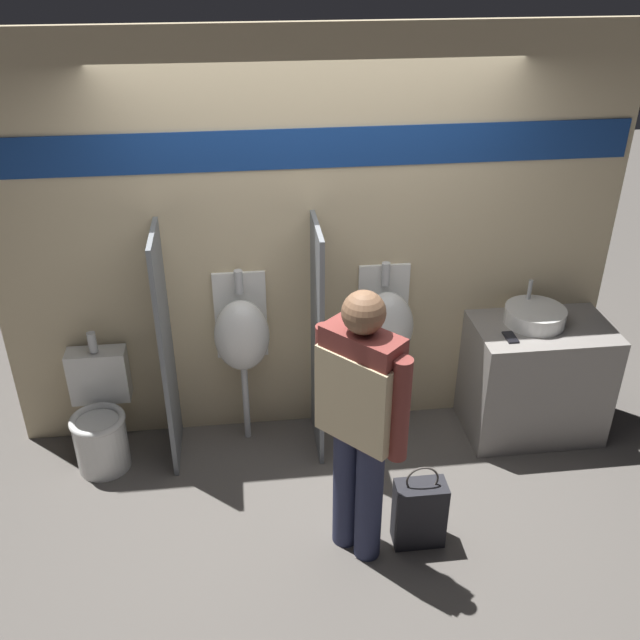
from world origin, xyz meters
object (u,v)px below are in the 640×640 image
at_px(person_in_vest, 360,412).
at_px(shopping_bag, 419,513).
at_px(urinal_near_counter, 242,335).
at_px(cell_phone, 511,337).
at_px(urinal_far, 386,326).
at_px(toilet, 100,419).
at_px(sink_basin, 535,316).

xyz_separation_m(person_in_vest, shopping_bag, (0.36, -0.00, -0.75)).
bearing_deg(shopping_bag, urinal_near_counter, 130.93).
height_order(cell_phone, urinal_near_counter, urinal_near_counter).
relative_size(cell_phone, urinal_far, 0.11).
relative_size(urinal_near_counter, toilet, 1.40).
xyz_separation_m(urinal_near_counter, shopping_bag, (0.96, -1.10, -0.61)).
bearing_deg(shopping_bag, person_in_vest, 179.30).
relative_size(sink_basin, urinal_near_counter, 0.32).
height_order(urinal_near_counter, urinal_far, same).
bearing_deg(sink_basin, shopping_bag, -134.33).
bearing_deg(sink_basin, urinal_near_counter, 177.24).
relative_size(person_in_vest, shopping_bag, 2.98).
distance_m(sink_basin, toilet, 2.96).
relative_size(urinal_far, toilet, 1.40).
height_order(cell_phone, person_in_vest, person_in_vest).
height_order(urinal_far, shopping_bag, urinal_far).
bearing_deg(shopping_bag, urinal_far, 89.98).
bearing_deg(cell_phone, urinal_near_counter, 171.13).
bearing_deg(shopping_bag, sink_basin, 45.67).
height_order(person_in_vest, shopping_bag, person_in_vest).
height_order(urinal_near_counter, toilet, urinal_near_counter).
bearing_deg(person_in_vest, toilet, 15.19).
bearing_deg(cell_phone, person_in_vest, -143.59).
bearing_deg(sink_basin, person_in_vest, -143.35).
xyz_separation_m(sink_basin, person_in_vest, (-1.35, -1.01, 0.08)).
xyz_separation_m(cell_phone, urinal_near_counter, (-1.72, 0.27, -0.02)).
distance_m(urinal_near_counter, urinal_far, 0.96).
relative_size(cell_phone, person_in_vest, 0.08).
relative_size(toilet, person_in_vest, 0.53).
height_order(toilet, person_in_vest, person_in_vest).
bearing_deg(person_in_vest, urinal_near_counter, -14.46).
distance_m(cell_phone, toilet, 2.73).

